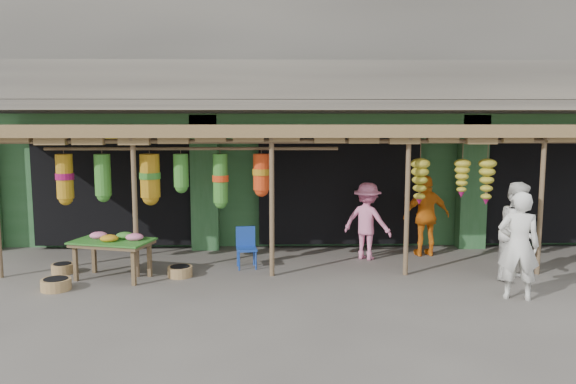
{
  "coord_description": "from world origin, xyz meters",
  "views": [
    {
      "loc": [
        -1.45,
        -10.38,
        2.87
      ],
      "look_at": [
        -1.17,
        1.0,
        1.42
      ],
      "focal_mm": 35.0,
      "sensor_mm": 36.0,
      "label": 1
    }
  ],
  "objects_px": {
    "blue_chair": "(246,245)",
    "person_right": "(518,231)",
    "person_vendor": "(426,216)",
    "flower_table": "(114,242)",
    "person_shopper": "(367,221)",
    "person_front": "(519,246)"
  },
  "relations": [
    {
      "from": "person_shopper",
      "to": "blue_chair",
      "type": "bearing_deg",
      "value": 45.77
    },
    {
      "from": "flower_table",
      "to": "person_right",
      "type": "relative_size",
      "value": 0.88
    },
    {
      "from": "flower_table",
      "to": "person_shopper",
      "type": "bearing_deg",
      "value": 31.06
    },
    {
      "from": "blue_chair",
      "to": "person_shopper",
      "type": "distance_m",
      "value": 2.58
    },
    {
      "from": "flower_table",
      "to": "person_shopper",
      "type": "distance_m",
      "value": 5.04
    },
    {
      "from": "blue_chair",
      "to": "person_right",
      "type": "distance_m",
      "value": 5.08
    },
    {
      "from": "blue_chair",
      "to": "person_front",
      "type": "height_order",
      "value": "person_front"
    },
    {
      "from": "person_front",
      "to": "person_vendor",
      "type": "distance_m",
      "value": 3.05
    },
    {
      "from": "person_vendor",
      "to": "blue_chair",
      "type": "bearing_deg",
      "value": 5.6
    },
    {
      "from": "person_front",
      "to": "person_shopper",
      "type": "height_order",
      "value": "person_front"
    },
    {
      "from": "person_shopper",
      "to": "person_right",
      "type": "bearing_deg",
      "value": 179.44
    },
    {
      "from": "person_vendor",
      "to": "person_shopper",
      "type": "bearing_deg",
      "value": 4.16
    },
    {
      "from": "person_right",
      "to": "person_vendor",
      "type": "height_order",
      "value": "person_right"
    },
    {
      "from": "blue_chair",
      "to": "person_vendor",
      "type": "bearing_deg",
      "value": 4.1
    },
    {
      "from": "blue_chair",
      "to": "person_vendor",
      "type": "xyz_separation_m",
      "value": [
        3.8,
        0.87,
        0.42
      ]
    },
    {
      "from": "flower_table",
      "to": "person_right",
      "type": "height_order",
      "value": "person_right"
    },
    {
      "from": "person_vendor",
      "to": "person_front",
      "type": "bearing_deg",
      "value": 95.7
    },
    {
      "from": "person_vendor",
      "to": "person_shopper",
      "type": "distance_m",
      "value": 1.34
    },
    {
      "from": "flower_table",
      "to": "blue_chair",
      "type": "relative_size",
      "value": 1.97
    },
    {
      "from": "person_front",
      "to": "person_shopper",
      "type": "bearing_deg",
      "value": -36.78
    },
    {
      "from": "blue_chair",
      "to": "person_shopper",
      "type": "relative_size",
      "value": 0.5
    },
    {
      "from": "person_right",
      "to": "flower_table",
      "type": "bearing_deg",
      "value": 133.59
    }
  ]
}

